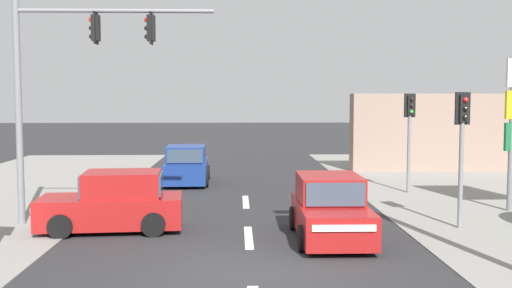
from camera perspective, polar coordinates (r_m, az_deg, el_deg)
The scene contains 10 objects.
ground_plane at distance 11.93m, azimuth -0.43°, elevation -12.21°, with size 140.00×140.00×0.00m, color #28282B.
lane_dash_mid at distance 14.83m, azimuth -0.71°, elevation -8.87°, with size 0.20×2.40×0.01m, color silver.
lane_dash_far at distance 19.73m, azimuth -0.98°, elevation -5.52°, with size 0.20×2.40×0.01m, color silver.
traffic_signal_mast at distance 16.73m, azimuth -17.57°, elevation 6.73°, with size 5.29×0.44×6.00m.
pedestal_signal_right_kerb at distance 16.33m, azimuth 19.03°, elevation 0.69°, with size 0.44×0.31×3.56m.
pedestal_signal_far_median at distance 21.94m, azimuth 14.41°, elevation 1.69°, with size 0.44×0.31×3.56m.
shopfront_wall_far at distance 29.70m, azimuth 20.52°, elevation 1.04°, with size 12.00×1.00×3.60m, color gray.
hatchback_crossing_left at distance 14.66m, azimuth 7.10°, elevation -6.27°, with size 1.79×3.65×1.53m.
hatchback_oncoming_mid at distance 23.94m, azimuth -6.63°, elevation -2.10°, with size 1.85×3.68×1.53m.
hatchback_receding_far at distance 15.86m, azimuth -13.34°, elevation -5.54°, with size 3.74×2.00×1.53m.
Camera 1 is at (-0.27, -11.43, 3.42)m, focal length 42.00 mm.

